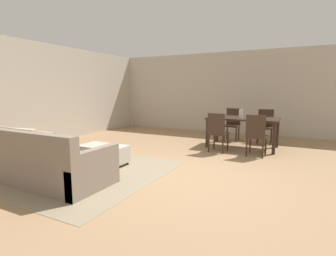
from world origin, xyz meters
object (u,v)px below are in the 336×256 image
Objects in this scene: dining_table at (243,121)px; dining_chair_near_right at (256,133)px; ottoman_table at (103,154)px; couch at (40,163)px; dining_chair_far_right at (265,124)px; dining_chair_near_left at (217,130)px; dining_chair_far_left at (233,122)px; vase_centerpiece at (241,113)px.

dining_table is 1.84× the size of dining_chair_near_right.
ottoman_table is 1.00× the size of dining_chair_near_right.
dining_chair_far_right is (2.78, 4.85, 0.23)m from couch.
dining_chair_near_left reaches higher than ottoman_table.
dining_chair_far_left is at bearing 68.64° from couch.
vase_centerpiece is (2.29, 3.98, 0.57)m from couch.
vase_centerpiece is (-0.05, -0.02, 0.19)m from dining_table.
ottoman_table is 3.52m from vase_centerpiece.
dining_chair_near_left is at bearing -113.54° from vase_centerpiece.
dining_chair_near_left is 1.00× the size of dining_chair_near_right.
ottoman_table is 3.24m from dining_chair_near_right.
dining_chair_far_right reaches higher than ottoman_table.
dining_chair_far_right is (2.51, 3.68, 0.30)m from ottoman_table.
ottoman_table is at bearing -113.77° from dining_chair_far_left.
vase_centerpiece reaches higher than dining_chair_near_right.
dining_chair_near_right reaches higher than ottoman_table.
dining_chair_far_left is 1.01m from vase_centerpiece.
dining_chair_near_right is (0.86, 0.00, 0.00)m from dining_chair_near_left.
dining_chair_far_right is at bearing 60.86° from vase_centerpiece.
couch is at bearing -121.52° from dining_chair_near_left.
dining_chair_near_right and dining_chair_far_right have the same top height.
vase_centerpiece reaches higher than dining_table.
dining_table is (2.07, 2.83, 0.45)m from ottoman_table.
dining_chair_near_left is (1.94, 3.17, 0.23)m from couch.
dining_table is at bearing 118.85° from dining_chair_near_right.
ottoman_table is 0.55× the size of dining_table.
dining_chair_near_left is 4.46× the size of vase_centerpiece.
dining_table is 0.95m from dining_chair_near_right.
dining_chair_near_left reaches higher than dining_table.
dining_chair_near_right is at bearing -61.30° from dining_chair_far_left.
ottoman_table is 1.00× the size of dining_chair_far_left.
dining_table is 0.93m from dining_chair_near_left.
vase_centerpiece is at bearing -119.14° from dining_chair_far_right.
dining_chair_far_right is (0.84, 1.68, 0.00)m from dining_chair_near_left.
ottoman_table is at bearing -124.23° from dining_chair_far_right.
couch reaches higher than ottoman_table.
vase_centerpiece is (-0.49, -0.87, 0.34)m from dining_chair_far_right.
dining_chair_far_right is at bearing 0.98° from dining_chair_far_left.
dining_table is at bearing 16.09° from vase_centerpiece.
dining_chair_far_right is at bearing 55.77° from ottoman_table.
dining_chair_near_right is at bearing -57.84° from vase_centerpiece.
dining_chair_near_left is 1.88m from dining_chair_far_right.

